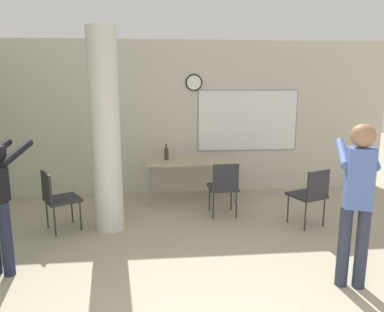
{
  "coord_description": "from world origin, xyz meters",
  "views": [
    {
      "loc": [
        -0.36,
        -1.85,
        2.14
      ],
      "look_at": [
        0.08,
        2.78,
        1.16
      ],
      "focal_mm": 35.0,
      "sensor_mm": 36.0,
      "label": 1
    }
  ],
  "objects_px": {
    "folding_table": "(192,164)",
    "bottle_on_table": "(166,154)",
    "chair_table_right": "(224,185)",
    "chair_near_pillar": "(57,196)",
    "chair_mid_room": "(311,193)",
    "person_playing_side": "(357,193)"
  },
  "relations": [
    {
      "from": "chair_table_right",
      "to": "chair_near_pillar",
      "type": "bearing_deg",
      "value": -172.06
    },
    {
      "from": "chair_mid_room",
      "to": "chair_near_pillar",
      "type": "bearing_deg",
      "value": 177.26
    },
    {
      "from": "folding_table",
      "to": "chair_table_right",
      "type": "height_order",
      "value": "chair_table_right"
    },
    {
      "from": "bottle_on_table",
      "to": "chair_near_pillar",
      "type": "bearing_deg",
      "value": -141.17
    },
    {
      "from": "chair_mid_room",
      "to": "chair_table_right",
      "type": "bearing_deg",
      "value": 156.55
    },
    {
      "from": "folding_table",
      "to": "bottle_on_table",
      "type": "xyz_separation_m",
      "value": [
        -0.44,
        0.11,
        0.16
      ]
    },
    {
      "from": "chair_table_right",
      "to": "bottle_on_table",
      "type": "bearing_deg",
      "value": 132.9
    },
    {
      "from": "bottle_on_table",
      "to": "chair_near_pillar",
      "type": "height_order",
      "value": "bottle_on_table"
    },
    {
      "from": "folding_table",
      "to": "bottle_on_table",
      "type": "relative_size",
      "value": 5.53
    },
    {
      "from": "bottle_on_table",
      "to": "chair_table_right",
      "type": "height_order",
      "value": "bottle_on_table"
    },
    {
      "from": "chair_table_right",
      "to": "person_playing_side",
      "type": "bearing_deg",
      "value": -65.05
    },
    {
      "from": "chair_table_right",
      "to": "person_playing_side",
      "type": "distance_m",
      "value": 2.35
    },
    {
      "from": "chair_table_right",
      "to": "folding_table",
      "type": "bearing_deg",
      "value": 117.53
    },
    {
      "from": "chair_near_pillar",
      "to": "chair_table_right",
      "type": "xyz_separation_m",
      "value": [
        2.43,
        0.34,
        0.0
      ]
    },
    {
      "from": "chair_table_right",
      "to": "chair_mid_room",
      "type": "relative_size",
      "value": 1.0
    },
    {
      "from": "folding_table",
      "to": "chair_table_right",
      "type": "distance_m",
      "value": 0.93
    },
    {
      "from": "person_playing_side",
      "to": "folding_table",
      "type": "bearing_deg",
      "value": 115.69
    },
    {
      "from": "chair_near_pillar",
      "to": "chair_table_right",
      "type": "bearing_deg",
      "value": 7.94
    },
    {
      "from": "folding_table",
      "to": "chair_mid_room",
      "type": "height_order",
      "value": "chair_mid_room"
    },
    {
      "from": "folding_table",
      "to": "chair_mid_room",
      "type": "relative_size",
      "value": 1.8
    },
    {
      "from": "bottle_on_table",
      "to": "person_playing_side",
      "type": "relative_size",
      "value": 0.17
    },
    {
      "from": "bottle_on_table",
      "to": "chair_mid_room",
      "type": "height_order",
      "value": "bottle_on_table"
    }
  ]
}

